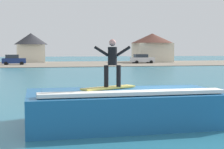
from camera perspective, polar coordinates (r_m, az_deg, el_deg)
ground_plane at (r=13.50m, az=7.93°, el=-7.45°), size 260.00×260.00×0.00m
wave_crest at (r=12.65m, az=2.14°, el=-5.30°), size 6.95×3.60×1.33m
surfboard at (r=12.21m, az=-0.56°, el=-2.16°), size 2.09×1.33×0.06m
surfer at (r=12.15m, az=0.07°, el=2.35°), size 1.31×0.32×1.66m
shoreline_bank at (r=66.32m, az=-8.51°, el=1.72°), size 120.00×24.64×0.09m
car_near_shore at (r=63.75m, az=-15.80°, el=2.33°), size 4.07×2.08×1.86m
car_far_shore at (r=68.41m, az=4.93°, el=2.58°), size 4.54×2.31×1.86m
house_gabled_white at (r=75.83m, az=6.60°, el=4.63°), size 9.13×9.13×6.22m
house_small_cottage at (r=75.81m, az=-13.11°, el=4.59°), size 7.03×7.03×6.22m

